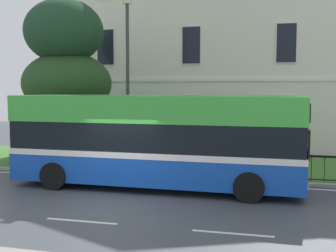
{
  "coord_description": "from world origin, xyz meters",
  "views": [
    {
      "loc": [
        5.11,
        -12.38,
        3.54
      ],
      "look_at": [
        0.83,
        4.2,
        2.05
      ],
      "focal_mm": 47.49,
      "sensor_mm": 36.0,
      "label": 1
    }
  ],
  "objects_px": {
    "single_decker_bus": "(156,140)",
    "litter_bin": "(283,163)",
    "street_lamp_post": "(128,71)",
    "georgian_townhouse": "(245,29)",
    "evergreen_tree": "(66,92)"
  },
  "relations": [
    {
      "from": "street_lamp_post",
      "to": "litter_bin",
      "type": "distance_m",
      "value": 7.36
    },
    {
      "from": "single_decker_bus",
      "to": "litter_bin",
      "type": "height_order",
      "value": "single_decker_bus"
    },
    {
      "from": "georgian_townhouse",
      "to": "single_decker_bus",
      "type": "distance_m",
      "value": 14.26
    },
    {
      "from": "georgian_townhouse",
      "to": "street_lamp_post",
      "type": "distance_m",
      "value": 11.27
    },
    {
      "from": "georgian_townhouse",
      "to": "evergreen_tree",
      "type": "relative_size",
      "value": 2.64
    },
    {
      "from": "single_decker_bus",
      "to": "street_lamp_post",
      "type": "height_order",
      "value": "street_lamp_post"
    },
    {
      "from": "single_decker_bus",
      "to": "litter_bin",
      "type": "xyz_separation_m",
      "value": [
        4.32,
        2.41,
        -1.04
      ]
    },
    {
      "from": "georgian_townhouse",
      "to": "street_lamp_post",
      "type": "height_order",
      "value": "georgian_townhouse"
    },
    {
      "from": "street_lamp_post",
      "to": "litter_bin",
      "type": "xyz_separation_m",
      "value": [
        6.41,
        -0.5,
        -3.57
      ]
    },
    {
      "from": "georgian_townhouse",
      "to": "litter_bin",
      "type": "xyz_separation_m",
      "value": [
        2.38,
        -10.63,
        -6.47
      ]
    },
    {
      "from": "evergreen_tree",
      "to": "single_decker_bus",
      "type": "distance_m",
      "value": 7.0
    },
    {
      "from": "litter_bin",
      "to": "single_decker_bus",
      "type": "bearing_deg",
      "value": -150.8
    },
    {
      "from": "single_decker_bus",
      "to": "street_lamp_post",
      "type": "bearing_deg",
      "value": 126.26
    },
    {
      "from": "evergreen_tree",
      "to": "street_lamp_post",
      "type": "relative_size",
      "value": 1.04
    },
    {
      "from": "street_lamp_post",
      "to": "single_decker_bus",
      "type": "bearing_deg",
      "value": -54.33
    }
  ]
}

